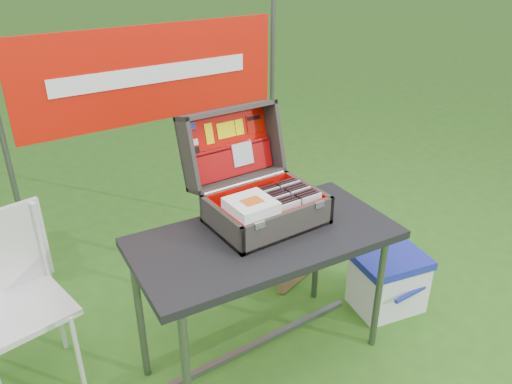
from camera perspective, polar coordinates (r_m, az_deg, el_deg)
ground at (r=2.79m, az=0.48°, el=-18.50°), size 80.00×80.00×0.00m
table at (r=2.54m, az=0.94°, el=-12.29°), size 1.28×0.72×0.77m
table_top at (r=2.33m, az=1.00°, el=-5.31°), size 1.28×0.72×0.04m
table_leg_fr at (r=2.71m, az=13.87°, el=-10.86°), size 0.04×0.04×0.73m
table_leg_bl at (r=2.53m, az=-13.09°, el=-13.85°), size 0.04×0.04×0.73m
table_leg_br at (r=2.99m, az=6.98°, el=-6.27°), size 0.04×0.04×0.73m
table_brace at (r=2.71m, az=0.90°, el=-16.63°), size 1.08×0.03×0.03m
suitcase at (r=2.35m, az=0.41°, el=2.22°), size 0.52×0.53×0.48m
suitcase_base_bottom at (r=2.41m, az=1.20°, el=-3.27°), size 0.52×0.37×0.02m
suitcase_base_wall_front at (r=2.26m, az=3.79°, el=-3.80°), size 0.52×0.02×0.14m
suitcase_base_wall_back at (r=2.51m, az=-1.10°, el=-0.43°), size 0.52×0.02×0.14m
suitcase_base_wall_left at (r=2.26m, az=-3.98°, el=-3.73°), size 0.02×0.37×0.14m
suitcase_base_wall_right at (r=2.52m, az=5.88°, el=-0.48°), size 0.02×0.37×0.14m
suitcase_liner_floor at (r=2.40m, az=1.21°, el=-3.00°), size 0.48×0.33×0.01m
suitcase_latch_left at (r=2.14m, az=0.43°, el=-3.82°), size 0.05×0.01×0.03m
suitcase_latch_right at (r=2.32m, az=7.28°, el=-1.43°), size 0.05×0.01×0.03m
suitcase_hinge at (r=2.49m, az=-1.24°, el=1.09°), size 0.47×0.02×0.02m
suitcase_lid_back at (r=2.56m, az=-3.38°, el=5.45°), size 0.52×0.11×0.37m
suitcase_lid_rim_far at (r=2.49m, az=-3.33°, el=9.33°), size 0.52×0.14×0.06m
suitcase_lid_rim_near at (r=2.54m, az=-2.10°, el=1.50°), size 0.52×0.14×0.06m
suitcase_lid_rim_left at (r=2.40m, az=-7.81°, el=4.11°), size 0.02×0.23×0.40m
suitcase_lid_rim_right at (r=2.64m, az=1.95°, el=6.49°), size 0.02×0.23×0.40m
suitcase_lid_liner at (r=2.55m, az=-3.23°, el=5.43°), size 0.48×0.09×0.32m
suitcase_liner_wall_front at (r=2.26m, az=3.60°, el=-3.44°), size 0.48×0.01×0.12m
suitcase_liner_wall_back at (r=2.49m, az=-0.93°, el=-0.33°), size 0.48×0.01×0.12m
suitcase_liner_wall_left at (r=2.26m, az=-3.70°, el=-3.41°), size 0.01×0.33×0.12m
suitcase_liner_wall_right at (r=2.51m, az=5.65°, el=-0.35°), size 0.01×0.33×0.12m
suitcase_lid_pocket at (r=2.55m, az=-2.72°, el=3.52°), size 0.46×0.07×0.15m
suitcase_pocket_edge at (r=2.53m, az=-2.91°, el=5.14°), size 0.45×0.02×0.02m
suitcase_pocket_cd at (r=2.56m, az=-1.54°, el=4.37°), size 0.12×0.04×0.12m
lid_sticker_cc_a at (r=2.44m, az=-7.50°, el=7.47°), size 0.05×0.01×0.03m
lid_sticker_cc_b at (r=2.45m, az=-7.34°, el=6.55°), size 0.05×0.01×0.03m
lid_sticker_cc_c at (r=2.45m, az=-7.18°, el=5.64°), size 0.05×0.01×0.03m
lid_sticker_cc_d at (r=2.46m, az=-7.02°, el=4.73°), size 0.05×0.01×0.03m
lid_card_neon_tall at (r=2.49m, az=-5.37°, el=6.65°), size 0.04×0.03×0.10m
lid_card_neon_main at (r=2.54m, az=-3.43°, el=7.09°), size 0.10×0.02×0.08m
lid_card_neon_small at (r=2.57m, az=-1.91°, el=7.43°), size 0.05×0.02×0.08m
lid_sticker_band at (r=2.62m, az=-0.18°, el=7.81°), size 0.09×0.03×0.09m
lid_sticker_band_bar at (r=2.62m, az=-0.27°, el=8.46°), size 0.08×0.01×0.02m
cd_left_0 at (r=2.29m, az=3.92°, el=-2.71°), size 0.12×0.01×0.13m
cd_left_1 at (r=2.30m, az=3.61°, el=-2.50°), size 0.12×0.01×0.13m
cd_left_2 at (r=2.32m, az=3.30°, el=-2.30°), size 0.12×0.01×0.13m
cd_left_3 at (r=2.33m, az=3.00°, el=-2.09°), size 0.12×0.01×0.13m
cd_left_4 at (r=2.35m, az=2.70°, el=-1.89°), size 0.12×0.01×0.13m
cd_left_5 at (r=2.36m, az=2.40°, el=-1.70°), size 0.12×0.01×0.13m
cd_left_6 at (r=2.37m, az=2.11°, el=-1.50°), size 0.12×0.01×0.13m
cd_left_7 at (r=2.39m, az=1.82°, el=-1.31°), size 0.12×0.01×0.13m
cd_left_8 at (r=2.40m, az=1.54°, el=-1.12°), size 0.12×0.01×0.13m
cd_left_9 at (r=2.42m, az=1.26°, el=-0.93°), size 0.12×0.01×0.13m
cd_left_10 at (r=2.43m, az=0.98°, el=-0.75°), size 0.12×0.01×0.13m
cd_right_0 at (r=2.36m, az=6.34°, el=-1.85°), size 0.12×0.01×0.13m
cd_right_1 at (r=2.37m, az=6.02°, el=-1.66°), size 0.12×0.01×0.13m
cd_right_2 at (r=2.39m, az=5.71°, el=-1.47°), size 0.12×0.01×0.13m
cd_right_3 at (r=2.40m, az=5.40°, el=-1.28°), size 0.12×0.01×0.13m
cd_right_4 at (r=2.41m, az=5.10°, el=-1.09°), size 0.12×0.01×0.13m
cd_right_5 at (r=2.43m, az=4.79°, el=-0.90°), size 0.12×0.01×0.13m
cd_right_6 at (r=2.44m, az=4.50°, el=-0.72°), size 0.12×0.01×0.13m
cd_right_7 at (r=2.46m, az=4.20°, el=-0.54°), size 0.12×0.01×0.13m
cd_right_8 at (r=2.47m, az=3.91°, el=-0.36°), size 0.12×0.01×0.13m
cd_right_9 at (r=2.49m, az=3.62°, el=-0.18°), size 0.12×0.01×0.13m
cd_right_10 at (r=2.50m, az=3.34°, el=-0.00°), size 0.12×0.01×0.13m
songbook_0 at (r=2.23m, az=-0.57°, el=-2.05°), size 0.20×0.20×0.00m
songbook_1 at (r=2.23m, az=-0.57°, el=-1.93°), size 0.20×0.20×0.00m
songbook_2 at (r=2.22m, az=-0.57°, el=-1.82°), size 0.20×0.20×0.00m
songbook_3 at (r=2.22m, az=-0.57°, el=-1.71°), size 0.20×0.20×0.00m
songbook_4 at (r=2.22m, az=-0.57°, el=-1.59°), size 0.20×0.20×0.00m
songbook_5 at (r=2.22m, az=-0.57°, el=-1.48°), size 0.20×0.20×0.00m
songbook_6 at (r=2.21m, az=-0.57°, el=-1.37°), size 0.20×0.20×0.00m
songbook_7 at (r=2.21m, az=-0.57°, el=-1.25°), size 0.20×0.20×0.00m
songbook_8 at (r=2.21m, az=-0.57°, el=-1.14°), size 0.20×0.20×0.00m
songbook_9 at (r=2.21m, az=-0.57°, el=-1.02°), size 0.20×0.20×0.00m
songbook_graphic at (r=2.20m, az=-0.43°, el=-1.03°), size 0.09×0.07×0.00m
cooler at (r=3.10m, az=14.86°, el=-9.87°), size 0.46×0.39×0.36m
cooler_body at (r=3.12m, az=14.81°, el=-10.23°), size 0.44×0.36×0.31m
cooler_lid at (r=3.02m, az=15.20°, el=-7.50°), size 0.46×0.39×0.05m
cooler_handle at (r=3.02m, az=17.22°, el=-11.09°), size 0.24×0.02×0.02m
chair at (r=2.61m, az=-25.15°, el=-12.33°), size 0.47×0.51×0.89m
chair_seat at (r=2.61m, az=-25.19°, el=-12.15°), size 0.47×0.47×0.03m
chair_backrest at (r=2.65m, az=-26.93°, el=-6.03°), size 0.40×0.10×0.43m
chair_leg_fr at (r=2.63m, az=-19.66°, el=-17.09°), size 0.02×0.02×0.46m
chair_leg_br at (r=2.89m, az=-21.61°, el=-12.88°), size 0.02×0.02×0.46m
chair_upright_right at (r=2.67m, az=-23.29°, el=-5.24°), size 0.02×0.02×0.43m
cardboard_box at (r=3.23m, az=4.13°, el=-7.48°), size 0.35×0.22×0.35m
banner_post_left at (r=2.96m, az=-26.06°, el=1.32°), size 0.03×0.03×1.70m
banner_post_right at (r=3.54m, az=1.79°, el=8.06°), size 0.03×0.03×1.70m
banner at (r=3.01m, az=-11.59°, el=13.08°), size 1.60×0.02×0.55m
banner_text at (r=3.00m, az=-11.50°, el=13.04°), size 1.20×0.00×0.10m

